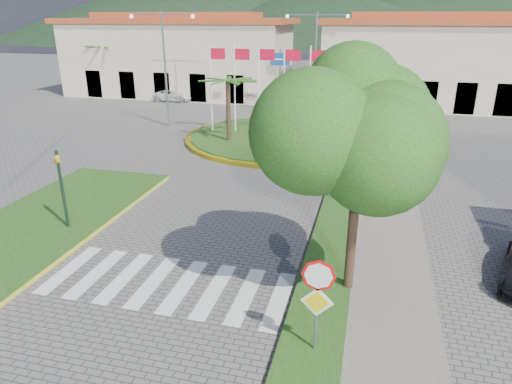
% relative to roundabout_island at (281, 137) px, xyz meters
% --- Properties ---
extents(ground, '(160.00, 160.00, 0.00)m').
position_rel_roundabout_island_xyz_m(ground, '(-0.00, -22.00, -0.18)').
color(ground, slate).
rests_on(ground, ground).
extents(sidewalk_right, '(4.00, 28.00, 0.15)m').
position_rel_roundabout_island_xyz_m(sidewalk_right, '(6.00, -20.00, -0.10)').
color(sidewalk_right, gray).
rests_on(sidewalk_right, ground).
extents(verge_right, '(1.60, 28.00, 0.18)m').
position_rel_roundabout_island_xyz_m(verge_right, '(4.80, -20.00, -0.09)').
color(verge_right, '#1A4212').
rests_on(verge_right, ground).
extents(median_left, '(5.00, 14.00, 0.18)m').
position_rel_roundabout_island_xyz_m(median_left, '(-6.50, -16.00, -0.09)').
color(median_left, '#1A4212').
rests_on(median_left, ground).
extents(crosswalk, '(8.00, 3.00, 0.01)m').
position_rel_roundabout_island_xyz_m(crosswalk, '(-0.00, -18.00, -0.17)').
color(crosswalk, silver).
rests_on(crosswalk, ground).
extents(roundabout_island, '(12.70, 12.70, 6.00)m').
position_rel_roundabout_island_xyz_m(roundabout_island, '(0.00, 0.00, 0.00)').
color(roundabout_island, yellow).
rests_on(roundabout_island, ground).
extents(stop_sign, '(0.80, 0.11, 2.65)m').
position_rel_roundabout_island_xyz_m(stop_sign, '(4.90, -20.04, 1.61)').
color(stop_sign, slate).
rests_on(stop_sign, ground).
extents(deciduous_tree, '(3.60, 3.60, 6.80)m').
position_rel_roundabout_island_xyz_m(deciduous_tree, '(5.50, -17.00, 5.00)').
color(deciduous_tree, black).
rests_on(deciduous_tree, ground).
extents(traffic_light_left, '(0.15, 0.18, 3.20)m').
position_rel_roundabout_island_xyz_m(traffic_light_left, '(-5.20, -15.50, 1.77)').
color(traffic_light_left, black).
rests_on(traffic_light_left, ground).
extents(traffic_light_right, '(0.15, 0.18, 3.20)m').
position_rel_roundabout_island_xyz_m(traffic_light_right, '(4.50, -10.00, 1.77)').
color(traffic_light_right, black).
rests_on(traffic_light_right, ground).
extents(traffic_light_far, '(0.18, 0.15, 3.20)m').
position_rel_roundabout_island_xyz_m(traffic_light_far, '(8.00, 4.00, 1.77)').
color(traffic_light_far, black).
rests_on(traffic_light_far, ground).
extents(direction_sign_west, '(1.60, 0.14, 5.20)m').
position_rel_roundabout_island_xyz_m(direction_sign_west, '(-2.00, 8.97, 3.35)').
color(direction_sign_west, slate).
rests_on(direction_sign_west, ground).
extents(direction_sign_east, '(1.60, 0.14, 5.20)m').
position_rel_roundabout_island_xyz_m(direction_sign_east, '(3.00, 8.97, 3.35)').
color(direction_sign_east, slate).
rests_on(direction_sign_east, ground).
extents(street_lamp_centre, '(4.80, 0.16, 8.00)m').
position_rel_roundabout_island_xyz_m(street_lamp_centre, '(1.00, 8.00, 4.32)').
color(street_lamp_centre, slate).
rests_on(street_lamp_centre, ground).
extents(street_lamp_west, '(4.80, 0.16, 8.00)m').
position_rel_roundabout_island_xyz_m(street_lamp_west, '(-9.00, 2.00, 4.32)').
color(street_lamp_west, slate).
rests_on(street_lamp_west, ground).
extents(building_left, '(23.32, 9.54, 8.05)m').
position_rel_roundabout_island_xyz_m(building_left, '(-14.00, 16.00, 3.73)').
color(building_left, beige).
rests_on(building_left, ground).
extents(building_right, '(19.08, 9.54, 8.05)m').
position_rel_roundabout_island_xyz_m(building_right, '(10.00, 16.00, 3.73)').
color(building_right, beige).
rests_on(building_right, ground).
extents(hill_far_west, '(140.00, 140.00, 22.00)m').
position_rel_roundabout_island_xyz_m(hill_far_west, '(-55.00, 118.00, 10.82)').
color(hill_far_west, black).
rests_on(hill_far_west, ground).
extents(hill_near_back, '(110.00, 110.00, 16.00)m').
position_rel_roundabout_island_xyz_m(hill_near_back, '(-10.00, 108.00, 7.82)').
color(hill_near_back, black).
rests_on(hill_near_back, ground).
extents(white_van, '(3.98, 1.85, 1.10)m').
position_rel_roundabout_island_xyz_m(white_van, '(-12.96, 11.88, 0.37)').
color(white_van, silver).
rests_on(white_van, ground).
extents(car_dark_a, '(3.50, 1.79, 1.14)m').
position_rel_roundabout_island_xyz_m(car_dark_a, '(-2.32, 14.19, 0.39)').
color(car_dark_a, black).
rests_on(car_dark_a, ground).
extents(car_dark_b, '(3.85, 1.71, 1.23)m').
position_rel_roundabout_island_xyz_m(car_dark_b, '(2.85, 9.35, 0.44)').
color(car_dark_b, black).
rests_on(car_dark_b, ground).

